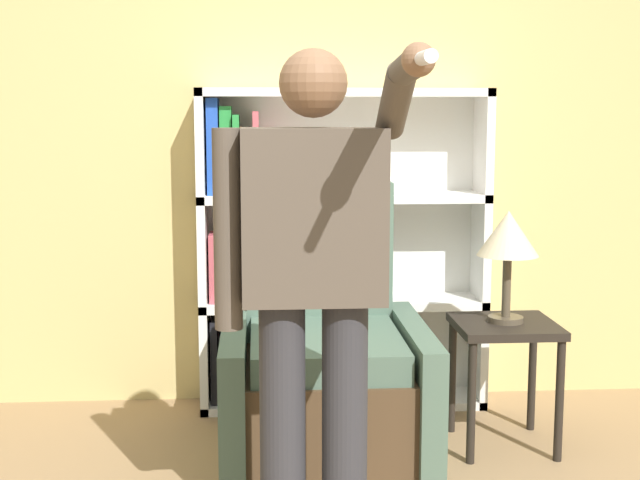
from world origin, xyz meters
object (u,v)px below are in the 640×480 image
at_px(bookcase, 315,251).
at_px(person_standing, 313,273).
at_px(side_table, 505,344).
at_px(armchair, 324,373).
at_px(table_lamp, 508,238).

bearing_deg(bookcase, person_standing, -93.90).
distance_m(bookcase, side_table, 1.05).
bearing_deg(side_table, person_standing, -134.27).
height_order(bookcase, armchair, bookcase).
bearing_deg(bookcase, table_lamp, -37.82).
relative_size(bookcase, armchair, 1.37).
xyz_separation_m(bookcase, table_lamp, (0.79, -0.61, 0.14)).
xyz_separation_m(armchair, side_table, (0.79, 0.03, 0.11)).
bearing_deg(armchair, person_standing, -96.43).
bearing_deg(side_table, table_lamp, 63.43).
bearing_deg(table_lamp, bookcase, 142.18).
distance_m(bookcase, person_standing, 1.54).
bearing_deg(side_table, bookcase, 142.18).
relative_size(person_standing, side_table, 2.97).
height_order(person_standing, table_lamp, person_standing).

